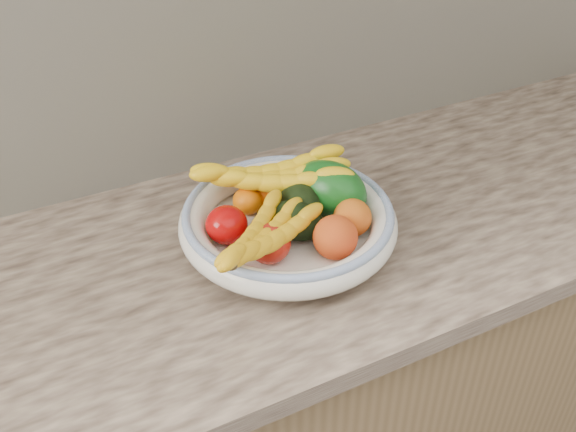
# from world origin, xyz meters

# --- Properties ---
(kitchen_counter) EXTENTS (2.44, 0.66, 1.40)m
(kitchen_counter) POSITION_xyz_m (0.00, 1.69, 0.46)
(kitchen_counter) COLOR brown
(kitchen_counter) RESTS_ON ground
(fruit_bowl) EXTENTS (0.39, 0.39, 0.08)m
(fruit_bowl) POSITION_xyz_m (0.00, 1.66, 0.95)
(fruit_bowl) COLOR white
(fruit_bowl) RESTS_ON kitchen_counter
(clementine_back_left) EXTENTS (0.06, 0.06, 0.05)m
(clementine_back_left) POSITION_xyz_m (-0.04, 1.74, 0.95)
(clementine_back_left) COLOR orange
(clementine_back_left) RESTS_ON fruit_bowl
(clementine_back_right) EXTENTS (0.07, 0.07, 0.05)m
(clementine_back_right) POSITION_xyz_m (0.03, 1.77, 0.95)
(clementine_back_right) COLOR #DC5D04
(clementine_back_right) RESTS_ON fruit_bowl
(clementine_back_mid) EXTENTS (0.06, 0.06, 0.05)m
(clementine_back_mid) POSITION_xyz_m (0.01, 1.74, 0.95)
(clementine_back_mid) COLOR #FC6705
(clementine_back_mid) RESTS_ON fruit_bowl
(clementine_extra) EXTENTS (0.05, 0.05, 0.05)m
(clementine_extra) POSITION_xyz_m (-0.00, 1.75, 0.95)
(clementine_extra) COLOR #F26005
(clementine_extra) RESTS_ON fruit_bowl
(tomato_left) EXTENTS (0.09, 0.09, 0.07)m
(tomato_left) POSITION_xyz_m (-0.11, 1.68, 0.96)
(tomato_left) COLOR #B20606
(tomato_left) RESTS_ON fruit_bowl
(tomato_near_left) EXTENTS (0.08, 0.08, 0.07)m
(tomato_near_left) POSITION_xyz_m (-0.06, 1.60, 0.96)
(tomato_near_left) COLOR #B61C10
(tomato_near_left) RESTS_ON fruit_bowl
(avocado_center) EXTENTS (0.12, 0.12, 0.07)m
(avocado_center) POSITION_xyz_m (0.00, 1.64, 0.96)
(avocado_center) COLOR black
(avocado_center) RESTS_ON fruit_bowl
(avocado_right) EXTENTS (0.10, 0.12, 0.08)m
(avocado_right) POSITION_xyz_m (0.04, 1.68, 0.96)
(avocado_right) COLOR black
(avocado_right) RESTS_ON fruit_bowl
(green_mango) EXTENTS (0.18, 0.19, 0.13)m
(green_mango) POSITION_xyz_m (0.10, 1.68, 0.98)
(green_mango) COLOR #0D4A12
(green_mango) RESTS_ON fruit_bowl
(peach_front) EXTENTS (0.09, 0.09, 0.08)m
(peach_front) POSITION_xyz_m (0.04, 1.56, 0.97)
(peach_front) COLOR orange
(peach_front) RESTS_ON fruit_bowl
(peach_right) EXTENTS (0.08, 0.08, 0.07)m
(peach_right) POSITION_xyz_m (0.09, 1.60, 0.97)
(peach_right) COLOR orange
(peach_right) RESTS_ON fruit_bowl
(banana_bunch_back) EXTENTS (0.33, 0.21, 0.09)m
(banana_bunch_back) POSITION_xyz_m (0.01, 1.74, 0.99)
(banana_bunch_back) COLOR yellow
(banana_bunch_back) RESTS_ON fruit_bowl
(banana_bunch_front) EXTENTS (0.27, 0.23, 0.07)m
(banana_bunch_front) POSITION_xyz_m (-0.08, 1.59, 0.98)
(banana_bunch_front) COLOR yellow
(banana_bunch_front) RESTS_ON fruit_bowl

